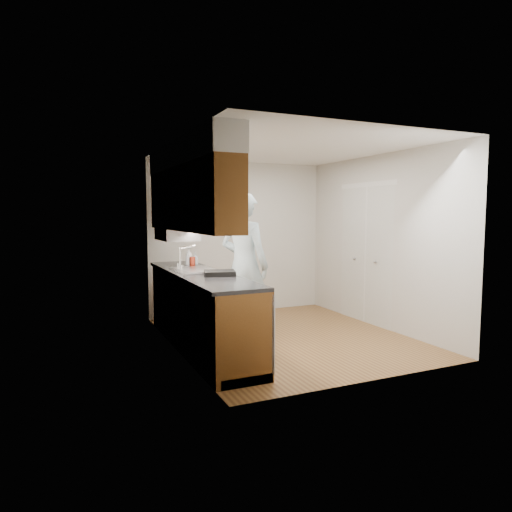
{
  "coord_description": "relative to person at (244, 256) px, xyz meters",
  "views": [
    {
      "loc": [
        -2.84,
        -5.28,
        1.65
      ],
      "look_at": [
        -0.35,
        0.25,
        1.09
      ],
      "focal_mm": 32.0,
      "sensor_mm": 36.0,
      "label": 1
    }
  ],
  "objects": [
    {
      "name": "upper_cabinets",
      "position": [
        -0.78,
        -0.13,
        0.85
      ],
      "size": [
        0.47,
        2.8,
        1.21
      ],
      "color": "brown",
      "rests_on": "wall_left"
    },
    {
      "name": "soda_can",
      "position": [
        -0.57,
        0.45,
        -0.1
      ],
      "size": [
        0.09,
        0.09,
        0.13
      ],
      "primitive_type": "cylinder",
      "rotation": [
        0.0,
        0.0,
        0.36
      ],
      "color": "#A5301C",
      "rests_on": "counter"
    },
    {
      "name": "person",
      "position": [
        0.0,
        0.0,
        0.0
      ],
      "size": [
        0.85,
        0.92,
        2.17
      ],
      "primitive_type": "imported",
      "rotation": [
        0.0,
        0.0,
        2.16
      ],
      "color": "#A2BCC6",
      "rests_on": "floor_mat"
    },
    {
      "name": "steel_can",
      "position": [
        -0.53,
        0.54,
        -0.11
      ],
      "size": [
        0.08,
        0.08,
        0.11
      ],
      "primitive_type": "cylinder",
      "rotation": [
        0.0,
        0.0,
        -0.36
      ],
      "color": "#A5A5AA",
      "rests_on": "counter"
    },
    {
      "name": "dish_rack",
      "position": [
        -0.52,
        -0.52,
        -0.13
      ],
      "size": [
        0.41,
        0.37,
        0.06
      ],
      "primitive_type": "cube",
      "rotation": [
        0.0,
        0.0,
        -0.26
      ],
      "color": "black",
      "rests_on": "counter"
    },
    {
      "name": "ceiling",
      "position": [
        0.56,
        -0.17,
        1.4
      ],
      "size": [
        3.5,
        3.5,
        0.0
      ],
      "primitive_type": "plane",
      "rotation": [
        3.14,
        0.0,
        0.0
      ],
      "color": "white",
      "rests_on": "wall_left"
    },
    {
      "name": "floor",
      "position": [
        0.56,
        -0.17,
        -1.1
      ],
      "size": [
        3.5,
        3.5,
        0.0
      ],
      "primitive_type": "plane",
      "color": "olive",
      "rests_on": "ground"
    },
    {
      "name": "wall_right",
      "position": [
        2.06,
        -0.17,
        0.15
      ],
      "size": [
        0.02,
        3.5,
        2.5
      ],
      "primitive_type": "cube",
      "color": "beige",
      "rests_on": "floor"
    },
    {
      "name": "soap_bottle_b",
      "position": [
        -0.45,
        0.72,
        -0.08
      ],
      "size": [
        0.09,
        0.09,
        0.17
      ],
      "primitive_type": "imported",
      "rotation": [
        0.0,
        0.0,
        -0.27
      ],
      "color": "silver",
      "rests_on": "counter"
    },
    {
      "name": "soap_bottle_a",
      "position": [
        -0.59,
        0.54,
        -0.04
      ],
      "size": [
        0.13,
        0.13,
        0.25
      ],
      "primitive_type": "imported",
      "rotation": [
        0.0,
        0.0,
        0.46
      ],
      "color": "silver",
      "rests_on": "counter"
    },
    {
      "name": "wall_left",
      "position": [
        -0.94,
        -0.17,
        0.15
      ],
      "size": [
        0.02,
        3.5,
        2.5
      ],
      "primitive_type": "cube",
      "color": "beige",
      "rests_on": "floor"
    },
    {
      "name": "wall_back",
      "position": [
        0.56,
        1.58,
        0.15
      ],
      "size": [
        3.0,
        0.02,
        2.5
      ],
      "primitive_type": "cube",
      "color": "beige",
      "rests_on": "floor"
    },
    {
      "name": "counter",
      "position": [
        -0.64,
        -0.17,
        -0.61
      ],
      "size": [
        0.64,
        2.8,
        1.3
      ],
      "color": "brown",
      "rests_on": "floor"
    },
    {
      "name": "floor_mat",
      "position": [
        0.0,
        -0.0,
        -1.09
      ],
      "size": [
        0.67,
        0.98,
        0.02
      ],
      "primitive_type": "cube",
      "rotation": [
        0.0,
        0.0,
        -0.15
      ],
      "color": "slate",
      "rests_on": "floor"
    },
    {
      "name": "closet_door",
      "position": [
        2.04,
        0.13,
        -0.08
      ],
      "size": [
        0.02,
        1.22,
        2.05
      ],
      "primitive_type": "cube",
      "color": "white",
      "rests_on": "wall_right"
    }
  ]
}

